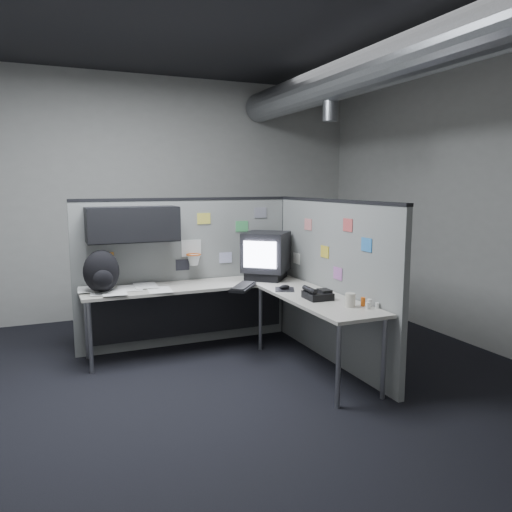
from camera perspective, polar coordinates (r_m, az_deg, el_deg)
name	(u,v)px	position (r m, az deg, el deg)	size (l,w,h in m)	color
room	(295,148)	(4.52, 4.43, 12.26)	(5.62, 5.62, 3.22)	black
partition_back	(174,257)	(5.44, -9.39, -0.12)	(2.44, 0.42, 1.63)	gray
partition_right	(332,280)	(5.06, 8.63, -2.78)	(0.07, 2.23, 1.63)	gray
desk	(226,299)	(5.12, -3.49, -4.91)	(2.31, 2.11, 0.73)	#B7B3A5
monitor	(266,255)	(5.52, 1.16, 0.13)	(0.64, 0.64, 0.52)	black
keyboard	(243,287)	(5.03, -1.50, -3.55)	(0.41, 0.46, 0.04)	black
mouse	(285,288)	(4.99, 3.29, -3.68)	(0.27, 0.29, 0.05)	black
phone	(317,294)	(4.62, 7.00, -4.38)	(0.23, 0.25, 0.11)	black
bottles	(368,304)	(4.39, 12.71, -5.32)	(0.13, 0.15, 0.08)	silver
cup	(350,300)	(4.37, 10.72, -4.97)	(0.09, 0.09, 0.12)	beige
papers	(124,289)	(5.13, -14.86, -3.71)	(0.89, 0.57, 0.02)	white
backpack	(102,272)	(5.03, -17.24, -1.78)	(0.41, 0.40, 0.42)	black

